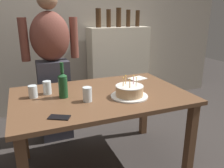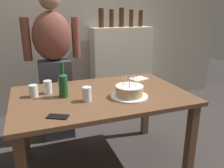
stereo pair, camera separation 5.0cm
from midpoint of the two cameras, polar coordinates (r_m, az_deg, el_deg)
name	(u,v)px [view 2 (the right image)]	position (r m, az deg, el deg)	size (l,w,h in m)	color
ground_plane	(102,165)	(2.36, -1.85, -19.62)	(10.00, 10.00, 0.00)	#332D2B
back_wall	(67,21)	(3.39, -10.75, 15.19)	(5.20, 0.10, 2.60)	#9E9384
dining_table	(101,104)	(2.03, -2.03, -5.05)	(1.50, 0.96, 0.74)	brown
birthday_cake	(129,92)	(1.92, 5.11, -1.95)	(0.31, 0.31, 0.18)	white
water_glass_near	(87,94)	(1.83, -5.52, -2.54)	(0.07, 0.07, 0.12)	silver
water_glass_far	(33,91)	(2.02, -18.42, -1.65)	(0.07, 0.07, 0.10)	silver
water_glass_side	(48,87)	(2.06, -15.13, -0.73)	(0.07, 0.07, 0.12)	silver
wine_bottle	(63,84)	(1.93, -11.46, 0.02)	(0.08, 0.08, 0.30)	#194723
cell_phone	(58,117)	(1.60, -12.55, -8.00)	(0.14, 0.07, 0.01)	black
napkin_stack	(139,79)	(2.45, 7.29, 1.31)	(0.18, 0.13, 0.01)	white
person_man_bearded	(54,65)	(2.57, -13.74, 4.72)	(0.61, 0.27, 1.66)	#33333D
shelf_cabinet	(121,67)	(3.48, 2.66, 4.22)	(0.90, 0.30, 1.48)	beige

